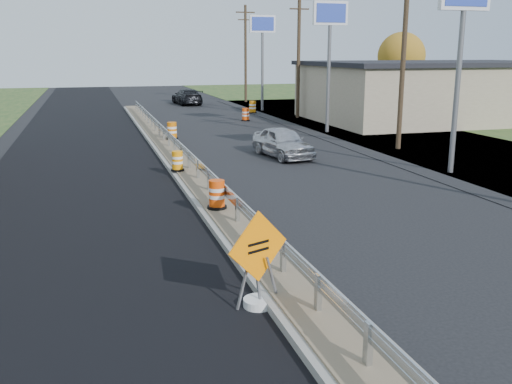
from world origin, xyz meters
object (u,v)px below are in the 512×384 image
object	(u,v)px
car_dark_far	(187,97)
barrel_shoulder_far	(253,107)
caution_sign	(258,283)
barrel_median_far	(172,131)
barrel_median_mid	(177,161)
car_silver	(283,142)
barrel_median_near	(217,195)
barrel_shoulder_mid	(246,115)

from	to	relation	value
car_dark_far	barrel_shoulder_far	bearing A→B (deg)	107.45
caution_sign	barrel_median_far	bearing A→B (deg)	63.49
barrel_median_far	car_dark_far	world-z (taller)	car_dark_far
barrel_median_mid	barrel_shoulder_far	bearing A→B (deg)	66.95
barrel_median_far	caution_sign	bearing A→B (deg)	-93.71
caution_sign	car_silver	world-z (taller)	caution_sign
caution_sign	barrel_shoulder_far	distance (m)	36.98
barrel_median_near	barrel_median_far	distance (m)	14.77
car_silver	barrel_median_mid	bearing A→B (deg)	-159.81
barrel_median_near	car_silver	size ratio (longest dim) A/B	0.21
barrel_median_near	barrel_median_far	bearing A→B (deg)	87.10
barrel_shoulder_mid	car_silver	size ratio (longest dim) A/B	0.22
barrel_median_near	car_dark_far	distance (m)	38.90
caution_sign	barrel_median_far	world-z (taller)	caution_sign
barrel_median_near	barrel_shoulder_far	size ratio (longest dim) A/B	0.89
caution_sign	car_silver	xyz separation A→B (m)	(5.88, 15.62, 0.21)
barrel_median_mid	car_silver	bearing A→B (deg)	28.15
barrel_median_mid	caution_sign	bearing A→B (deg)	-91.58
barrel_median_mid	barrel_shoulder_far	world-z (taller)	barrel_median_mid
barrel_median_near	car_silver	xyz separation A→B (m)	(5.25, 9.02, 0.06)
caution_sign	car_dark_far	xyz separation A→B (m)	(6.25, 45.09, 0.24)
barrel_median_far	barrel_shoulder_mid	distance (m)	11.35
barrel_median_mid	car_dark_far	world-z (taller)	car_dark_far
barrel_median_far	car_silver	distance (m)	7.28
car_dark_far	car_silver	bearing A→B (deg)	84.70
barrel_median_far	car_silver	size ratio (longest dim) A/B	0.23
barrel_median_far	car_dark_far	distance (m)	24.24
car_silver	car_dark_far	xyz separation A→B (m)	(0.37, 29.47, 0.03)
car_silver	barrel_median_far	bearing A→B (deg)	120.21
barrel_shoulder_far	car_dark_far	world-z (taller)	car_dark_far
caution_sign	barrel_median_mid	distance (m)	12.67
barrel_median_near	barrel_shoulder_mid	xyz separation A→B (m)	(7.46, 23.89, -0.21)
barrel_shoulder_mid	barrel_median_near	bearing A→B (deg)	-107.35
barrel_median_near	car_silver	distance (m)	10.44
barrel_shoulder_mid	car_dark_far	xyz separation A→B (m)	(-1.85, 14.60, 0.30)
barrel_median_near	car_dark_far	xyz separation A→B (m)	(5.61, 38.49, 0.09)
caution_sign	barrel_shoulder_mid	xyz separation A→B (m)	(8.10, 30.49, -0.06)
caution_sign	car_dark_far	world-z (taller)	caution_sign
caution_sign	barrel_median_near	bearing A→B (deg)	61.69
barrel_shoulder_far	car_dark_far	distance (m)	10.27
barrel_shoulder_mid	barrel_shoulder_far	distance (m)	5.47
barrel_median_mid	barrel_shoulder_far	xyz separation A→B (m)	(9.75, 22.92, -0.14)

